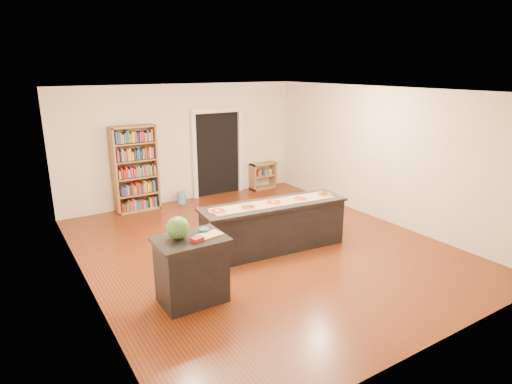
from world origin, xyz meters
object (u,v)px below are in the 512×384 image
low_shelf (263,176)px  watermelon (178,228)px  side_counter (192,270)px  waste_bin (181,197)px  bookshelf (136,169)px  kitchen_island (274,226)px

low_shelf → watermelon: bearing=-134.1°
side_counter → waste_bin: 4.59m
waste_bin → watermelon: (-1.76, -4.21, 0.95)m
bookshelf → low_shelf: bookshelf is taller
kitchen_island → waste_bin: kitchen_island is taller
side_counter → low_shelf: (4.01, 4.36, -0.13)m
side_counter → waste_bin: bearing=69.5°
kitchen_island → watermelon: watermelon is taller
low_shelf → watermelon: (-4.15, -4.29, 0.75)m
side_counter → watermelon: size_ratio=3.09×
kitchen_island → watermelon: size_ratio=8.58×
kitchen_island → watermelon: bearing=-154.3°
watermelon → side_counter: bearing=-26.6°
bookshelf → waste_bin: 1.32m
waste_bin → low_shelf: bearing=1.7°
kitchen_island → side_counter: (-1.97, -0.86, 0.04)m
kitchen_island → watermelon: (-2.11, -0.79, 0.66)m
kitchen_island → waste_bin: size_ratio=8.71×
kitchen_island → low_shelf: 4.05m
side_counter → watermelon: watermelon is taller
bookshelf → watermelon: bearing=-99.6°
kitchen_island → bookshelf: 3.78m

